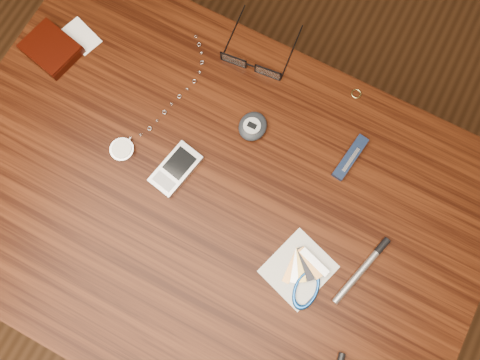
{
  "coord_description": "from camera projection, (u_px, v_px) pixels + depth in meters",
  "views": [
    {
      "loc": [
        0.12,
        -0.12,
        1.59
      ],
      "look_at": [
        0.03,
        0.06,
        0.76
      ],
      "focal_mm": 35.0,
      "sensor_mm": 36.0,
      "label": 1
    }
  ],
  "objects": [
    {
      "name": "pda_phone",
      "position": [
        176.0,
        169.0,
        0.86
      ],
      "size": [
        0.07,
        0.11,
        0.01
      ],
      "color": "#B6B7BB",
      "rests_on": "desk"
    },
    {
      "name": "ground",
      "position": [
        224.0,
        244.0,
        1.58
      ],
      "size": [
        3.8,
        3.8,
        0.0
      ],
      "primitive_type": "plane",
      "color": "#472814",
      "rests_on": "ground"
    },
    {
      "name": "wallet_and_card",
      "position": [
        52.0,
        48.0,
        0.91
      ],
      "size": [
        0.13,
        0.14,
        0.02
      ],
      "color": "black",
      "rests_on": "desk"
    },
    {
      "name": "gold_ring",
      "position": [
        356.0,
        94.0,
        0.9
      ],
      "size": [
        0.02,
        0.02,
        0.0
      ],
      "primitive_type": "torus",
      "rotation": [
        0.0,
        0.0,
        0.06
      ],
      "color": "tan",
      "rests_on": "desk"
    },
    {
      "name": "pedometer",
      "position": [
        253.0,
        126.0,
        0.88
      ],
      "size": [
        0.05,
        0.06,
        0.02
      ],
      "color": "black",
      "rests_on": "desk"
    },
    {
      "name": "pocket_knife",
      "position": [
        350.0,
        158.0,
        0.87
      ],
      "size": [
        0.03,
        0.1,
        0.01
      ],
      "color": "#101D35",
      "rests_on": "desk"
    },
    {
      "name": "eyeglasses",
      "position": [
        252.0,
        63.0,
        0.91
      ],
      "size": [
        0.14,
        0.14,
        0.03
      ],
      "color": "black",
      "rests_on": "desk"
    },
    {
      "name": "desk",
      "position": [
        213.0,
        212.0,
        0.95
      ],
      "size": [
        1.0,
        0.7,
        0.75
      ],
      "color": "#351508",
      "rests_on": "ground"
    },
    {
      "name": "silver_pen",
      "position": [
        366.0,
        265.0,
        0.82
      ],
      "size": [
        0.05,
        0.15,
        0.01
      ],
      "color": "#BBBBC0",
      "rests_on": "desk"
    },
    {
      "name": "pocket_watch",
      "position": [
        126.0,
        146.0,
        0.87
      ],
      "size": [
        0.08,
        0.3,
        0.01
      ],
      "color": "silver",
      "rests_on": "desk"
    },
    {
      "name": "notepad_keys",
      "position": [
        303.0,
        278.0,
        0.82
      ],
      "size": [
        0.13,
        0.13,
        0.01
      ],
      "color": "silver",
      "rests_on": "desk"
    }
  ]
}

